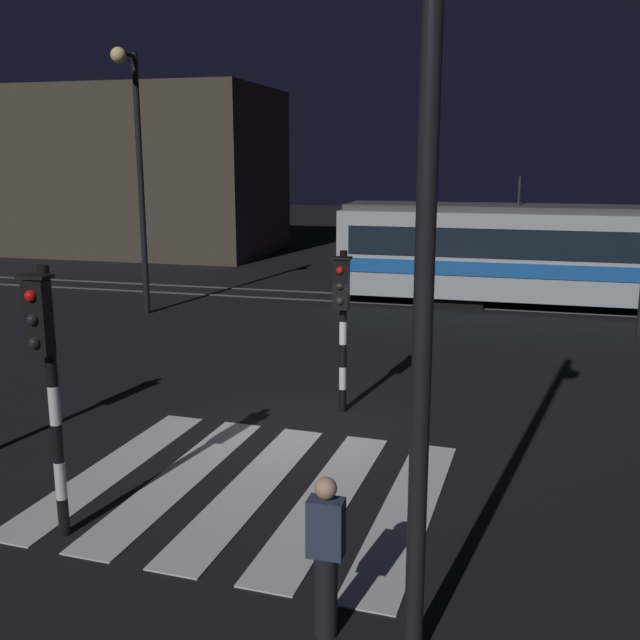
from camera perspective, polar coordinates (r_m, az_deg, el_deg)
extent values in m
plane|color=black|center=(13.31, -1.63, -8.41)|extent=(120.00, 120.00, 0.00)
cube|color=#59595E|center=(24.36, 6.19, 1.21)|extent=(80.00, 0.12, 0.03)
cube|color=#59595E|center=(25.76, 6.68, 1.81)|extent=(80.00, 0.12, 0.03)
cube|color=silver|center=(12.15, -15.67, -10.95)|extent=(0.93, 4.82, 0.02)
cube|color=silver|center=(11.59, -10.77, -11.87)|extent=(0.93, 4.82, 0.02)
cube|color=silver|center=(11.12, -5.37, -12.77)|extent=(0.93, 4.82, 0.02)
cube|color=silver|center=(10.76, 0.49, -13.62)|extent=(0.93, 4.82, 0.02)
cube|color=silver|center=(10.51, 6.73, -14.38)|extent=(0.93, 4.82, 0.02)
cylinder|color=black|center=(10.31, -19.14, -14.10)|extent=(0.14, 0.14, 0.50)
cylinder|color=white|center=(10.11, -19.35, -11.57)|extent=(0.14, 0.14, 0.50)
cylinder|color=black|center=(9.92, -19.56, -8.93)|extent=(0.14, 0.14, 0.50)
cylinder|color=white|center=(9.76, -19.77, -6.20)|extent=(0.14, 0.14, 0.50)
cylinder|color=black|center=(9.61, -19.99, -3.38)|extent=(0.14, 0.14, 0.50)
cylinder|color=white|center=(9.50, -20.21, -0.49)|extent=(0.14, 0.14, 0.50)
cylinder|color=black|center=(9.40, -20.44, 2.47)|extent=(0.14, 0.14, 0.50)
cube|color=black|center=(9.33, -20.87, 0.17)|extent=(0.28, 0.20, 0.90)
sphere|color=red|center=(9.19, -21.40, 1.73)|extent=(0.14, 0.14, 0.14)
sphere|color=black|center=(9.24, -21.26, 0.03)|extent=(0.14, 0.14, 0.14)
sphere|color=black|center=(9.31, -21.12, -1.66)|extent=(0.14, 0.14, 0.14)
cube|color=black|center=(9.25, -21.10, 3.13)|extent=(0.36, 0.24, 0.04)
cylinder|color=black|center=(14.15, 1.75, -6.18)|extent=(0.14, 0.14, 0.44)
cylinder|color=white|center=(14.02, 1.76, -4.48)|extent=(0.14, 0.14, 0.44)
cylinder|color=black|center=(13.89, 1.77, -2.75)|extent=(0.14, 0.14, 0.44)
cylinder|color=white|center=(13.78, 1.79, -0.99)|extent=(0.14, 0.14, 0.44)
cylinder|color=black|center=(13.69, 1.80, 0.79)|extent=(0.14, 0.14, 0.44)
cylinder|color=white|center=(13.61, 1.81, 2.60)|extent=(0.14, 0.14, 0.44)
cylinder|color=black|center=(13.54, 1.82, 4.43)|extent=(0.14, 0.14, 0.44)
cube|color=black|center=(13.43, 1.65, 2.73)|extent=(0.28, 0.20, 0.90)
sphere|color=red|center=(13.28, 1.55, 3.84)|extent=(0.14, 0.14, 0.14)
sphere|color=black|center=(13.33, 1.54, 2.65)|extent=(0.14, 0.14, 0.14)
sphere|color=black|center=(13.38, 1.53, 1.47)|extent=(0.14, 0.14, 0.14)
cube|color=black|center=(13.36, 1.66, 4.80)|extent=(0.36, 0.24, 0.04)
cylinder|color=black|center=(6.46, 8.08, 4.79)|extent=(0.18, 0.18, 7.79)
cylinder|color=black|center=(23.09, -13.62, 9.87)|extent=(0.18, 0.18, 7.67)
cylinder|color=black|center=(22.85, -14.68, 19.19)|extent=(0.10, 0.90, 0.10)
sphere|color=#F9E08C|center=(22.45, -15.26, 19.08)|extent=(0.44, 0.44, 0.44)
cube|color=#B2BCC1|center=(24.66, 20.43, 4.60)|extent=(16.00, 2.50, 2.70)
cube|color=blue|center=(23.46, 20.64, 3.35)|extent=(15.68, 0.04, 0.44)
cube|color=blue|center=(25.96, 20.12, 4.20)|extent=(15.68, 0.04, 0.44)
cube|color=black|center=(23.36, 20.79, 5.29)|extent=(15.20, 0.03, 0.90)
cube|color=#4C4C51|center=(24.52, 20.69, 7.96)|extent=(15.68, 2.30, 0.20)
cylinder|color=#262628|center=(24.38, 15.09, 9.48)|extent=(0.08, 0.08, 1.00)
cube|color=black|center=(24.85, 10.03, 1.69)|extent=(2.20, 2.00, 0.35)
cylinder|color=black|center=(7.92, 0.44, -20.43)|extent=(0.24, 0.24, 0.88)
cube|color=#2D3851|center=(7.55, 0.45, -15.70)|extent=(0.36, 0.22, 0.60)
sphere|color=tan|center=(7.36, 0.46, -12.82)|extent=(0.22, 0.22, 0.22)
cube|color=#42382D|center=(39.74, -15.84, 10.95)|extent=(16.56, 8.00, 8.01)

